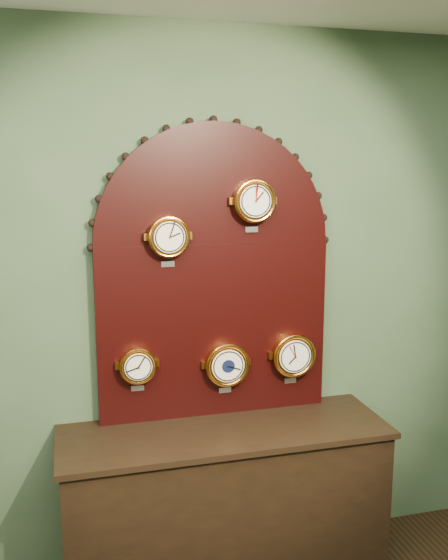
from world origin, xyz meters
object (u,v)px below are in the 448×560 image
object	(u,v)px
roman_clock	(169,237)
hygrometer	(138,365)
arabic_clock	(254,201)
tide_clock	(293,355)
display_board	(214,264)
shop_counter	(225,508)
barometer	(227,364)

from	to	relation	value
roman_clock	hygrometer	xyz separation A→B (m)	(-0.17, 0.00, -0.63)
arabic_clock	hygrometer	distance (m)	1.00
hygrometer	tide_clock	bearing A→B (deg)	-0.09
roman_clock	arabic_clock	xyz separation A→B (m)	(0.43, -0.00, 0.16)
display_board	arabic_clock	distance (m)	0.38
display_board	tide_clock	world-z (taller)	display_board
hygrometer	roman_clock	bearing A→B (deg)	-0.17
shop_counter	tide_clock	xyz separation A→B (m)	(0.41, 0.15, 0.73)
arabic_clock	hygrometer	world-z (taller)	arabic_clock
barometer	roman_clock	bearing A→B (deg)	179.84
roman_clock	hygrometer	bearing A→B (deg)	179.83
shop_counter	display_board	distance (m)	1.25
shop_counter	barometer	xyz separation A→B (m)	(0.05, 0.15, 0.71)
arabic_clock	barometer	bearing A→B (deg)	-179.79
barometer	tide_clock	xyz separation A→B (m)	(0.36, 0.00, 0.02)
display_board	arabic_clock	xyz separation A→B (m)	(0.19, -0.07, 0.32)
display_board	hygrometer	xyz separation A→B (m)	(-0.41, -0.07, -0.48)
display_board	hygrometer	distance (m)	0.63
shop_counter	roman_clock	xyz separation A→B (m)	(-0.24, 0.15, 1.38)
display_board	shop_counter	bearing A→B (deg)	-90.00
display_board	arabic_clock	size ratio (longest dim) A/B	5.73
roman_clock	arabic_clock	bearing A→B (deg)	-0.04
roman_clock	tide_clock	xyz separation A→B (m)	(0.65, -0.00, -0.65)
shop_counter	roman_clock	size ratio (longest dim) A/B	6.27
shop_counter	hygrometer	bearing A→B (deg)	159.19
display_board	roman_clock	xyz separation A→B (m)	(-0.24, -0.07, 0.15)
roman_clock	arabic_clock	size ratio (longest dim) A/B	0.96
display_board	barometer	size ratio (longest dim) A/B	5.44
hygrometer	barometer	world-z (taller)	hygrometer
hygrometer	display_board	bearing A→B (deg)	9.15
shop_counter	arabic_clock	xyz separation A→B (m)	(0.19, 0.15, 1.54)
shop_counter	roman_clock	world-z (taller)	roman_clock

